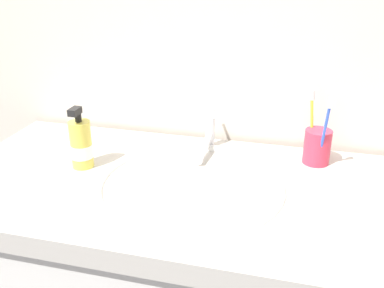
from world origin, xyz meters
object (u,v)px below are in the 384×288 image
(toothbrush_blue, at_px, (325,128))
(toothbrush_cup, at_px, (317,147))
(faucet, at_px, (208,138))
(soap_dispenser, at_px, (81,145))
(toothbrush_yellow, at_px, (312,120))

(toothbrush_blue, bearing_deg, toothbrush_cup, 105.48)
(faucet, bearing_deg, toothbrush_blue, -8.43)
(faucet, relative_size, soap_dispenser, 1.10)
(faucet, bearing_deg, toothbrush_yellow, 3.55)
(toothbrush_cup, height_order, toothbrush_yellow, toothbrush_yellow)
(toothbrush_blue, xyz_separation_m, soap_dispenser, (-0.57, -0.13, -0.05))
(toothbrush_blue, relative_size, soap_dispenser, 1.18)
(toothbrush_yellow, bearing_deg, toothbrush_blue, -62.89)
(faucet, relative_size, toothbrush_yellow, 0.98)
(toothbrush_cup, height_order, toothbrush_blue, toothbrush_blue)
(toothbrush_blue, bearing_deg, toothbrush_yellow, 117.11)
(toothbrush_cup, bearing_deg, toothbrush_blue, -74.52)
(faucet, bearing_deg, soap_dispenser, -148.58)
(toothbrush_yellow, bearing_deg, toothbrush_cup, -46.24)
(toothbrush_cup, distance_m, soap_dispenser, 0.58)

